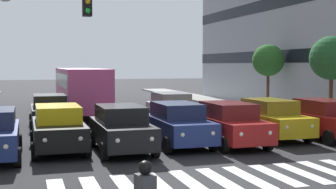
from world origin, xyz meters
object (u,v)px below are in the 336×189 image
(car_1, at_px, (271,119))
(car_3, at_px, (178,124))
(street_tree_2, at_px, (268,61))
(car_row2_0, at_px, (50,111))
(bus_behind_traffic, at_px, (81,86))
(car_2, at_px, (229,123))
(car_row2_1, at_px, (172,108))
(car_4, at_px, (121,128))
(street_tree_1, at_px, (332,58))
(car_5, at_px, (58,128))
(car_0, at_px, (325,119))

(car_1, distance_m, car_3, 4.53)
(car_3, distance_m, street_tree_2, 14.79)
(car_row2_0, distance_m, bus_behind_traffic, 6.34)
(car_row2_0, bearing_deg, street_tree_2, -165.50)
(car_2, bearing_deg, car_3, -13.62)
(car_1, relative_size, bus_behind_traffic, 0.42)
(car_3, bearing_deg, car_row2_1, -105.46)
(car_1, bearing_deg, car_4, 8.74)
(street_tree_1, height_order, street_tree_2, street_tree_1)
(bus_behind_traffic, bearing_deg, car_2, 108.69)
(car_1, height_order, bus_behind_traffic, bus_behind_traffic)
(car_1, relative_size, car_4, 1.00)
(car_row2_1, distance_m, bus_behind_traffic, 7.59)
(car_row2_1, xyz_separation_m, street_tree_2, (-8.25, -4.21, 2.65))
(car_2, distance_m, car_row2_1, 6.85)
(car_5, xyz_separation_m, street_tree_1, (-14.43, -3.22, 2.71))
(car_3, bearing_deg, car_5, -2.96)
(bus_behind_traffic, bearing_deg, car_row2_0, 69.01)
(car_4, bearing_deg, bus_behind_traffic, -90.00)
(car_0, distance_m, street_tree_2, 11.67)
(car_3, bearing_deg, car_4, 12.29)
(car_0, height_order, bus_behind_traffic, bus_behind_traffic)
(car_1, distance_m, car_row2_0, 11.08)
(car_3, xyz_separation_m, car_row2_1, (-1.76, -6.36, 0.00))
(car_5, distance_m, bus_behind_traffic, 12.62)
(car_0, xyz_separation_m, car_3, (6.70, -0.31, 0.00))
(bus_behind_traffic, bearing_deg, car_3, 100.82)
(car_1, xyz_separation_m, car_4, (6.91, 1.06, 0.00))
(car_5, bearing_deg, street_tree_1, -167.43)
(car_1, relative_size, street_tree_1, 0.96)
(car_2, xyz_separation_m, bus_behind_traffic, (4.44, -13.11, 0.97))
(car_5, distance_m, street_tree_2, 18.14)
(car_2, xyz_separation_m, car_row2_1, (0.26, -6.85, 0.00))
(street_tree_1, bearing_deg, car_row2_0, -12.93)
(car_1, height_order, car_5, same)
(car_row2_1, bearing_deg, car_4, 58.78)
(car_0, distance_m, street_tree_1, 5.56)
(car_1, relative_size, street_tree_2, 0.99)
(car_4, distance_m, bus_behind_traffic, 13.19)
(car_2, height_order, street_tree_2, street_tree_2)
(car_4, height_order, car_5, same)
(car_row2_1, bearing_deg, car_1, 115.18)
(car_0, height_order, car_5, same)
(car_row2_1, height_order, bus_behind_traffic, bus_behind_traffic)
(car_3, bearing_deg, car_2, 166.38)
(car_2, xyz_separation_m, car_4, (4.44, 0.04, 0.00))
(car_1, height_order, street_tree_2, street_tree_2)
(car_3, distance_m, street_tree_1, 10.71)
(car_5, relative_size, street_tree_2, 0.99)
(car_4, bearing_deg, car_0, -178.64)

